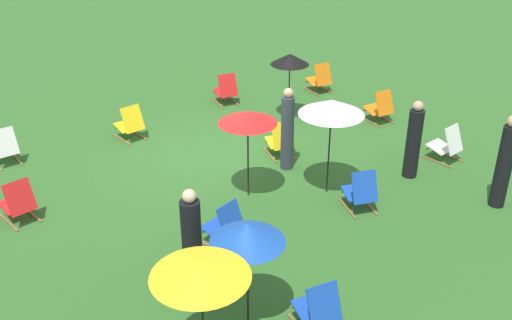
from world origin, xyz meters
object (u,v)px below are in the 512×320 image
Objects in this scene: umbrella_1 at (332,107)px; person_0 at (413,142)px; umbrella_2 at (248,117)px; deckchair_0 at (447,145)px; deckchair_5 at (360,192)px; deckchair_2 at (318,309)px; umbrella_0 at (200,269)px; deckchair_1 at (18,203)px; deckchair_6 at (4,148)px; deckchair_3 at (280,140)px; deckchair_8 at (380,108)px; deckchair_11 at (130,124)px; deckchair_9 at (226,90)px; umbrella_4 at (247,233)px; deckchair_10 at (320,79)px; person_3 at (504,164)px; person_1 at (192,244)px; deckchair_7 at (225,227)px; umbrella_3 at (290,59)px.

umbrella_1 is 2.15m from person_0.
deckchair_0 is at bearing 165.82° from umbrella_2.
deckchair_0 and deckchair_5 have the same top height.
umbrella_0 is at bearing -1.56° from deckchair_2.
umbrella_0 is at bearing 92.47° from deckchair_1.
deckchair_3 is at bearing 146.94° from deckchair_6.
deckchair_11 is at bearing -20.71° from deckchair_8.
deckchair_8 is at bearing -121.42° from deckchair_5.
deckchair_9 is 8.37m from umbrella_4.
deckchair_9 is 0.50× the size of person_0.
deckchair_1 is at bearing -25.67° from deckchair_0.
deckchair_1 is 0.43× the size of umbrella_1.
deckchair_6 and deckchair_10 have the same top height.
person_3 is (-2.28, 1.31, 0.51)m from deckchair_5.
umbrella_1 reaches higher than deckchair_10.
deckchair_2 is 0.43× the size of umbrella_1.
person_0 is (-1.75, -0.41, 0.41)m from deckchair_5.
deckchair_2 is at bearing -18.51° from person_1.
deckchair_0 is at bearing 163.74° from deckchair_7.
deckchair_3 is at bearing -45.10° from deckchair_0.
deckchair_1 is 6.23m from deckchair_5.
deckchair_3 is 3.35m from deckchair_9.
person_0 is (1.46, 4.83, 0.41)m from deckchair_10.
deckchair_2 is at bearing 73.65° from deckchair_7.
umbrella_2 is 1.07× the size of umbrella_4.
deckchair_3 is (2.86, -2.14, 0.00)m from deckchair_0.
deckchair_0 is at bearing -162.22° from umbrella_0.
person_0 is (1.41, 2.39, 0.41)m from deckchair_8.
deckchair_0 is 0.45× the size of person_3.
umbrella_2 is 1.07× the size of person_0.
person_3 is at bearing 133.75° from deckchair_6.
person_3 is (-0.54, 1.72, 0.10)m from person_0.
umbrella_1 is 3.69m from umbrella_3.
umbrella_0 is 1.04× the size of person_0.
umbrella_0 reaches higher than deckchair_6.
deckchair_1 is 3.84m from deckchair_7.
deckchair_6 is 8.70m from deckchair_8.
umbrella_4 is 5.45m from person_0.
person_3 is (-7.39, 6.86, 0.51)m from deckchair_6.
person_3 reaches higher than deckchair_7.
deckchair_5 is at bearing 154.69° from deckchair_7.
deckchair_1 and deckchair_7 have the same top height.
person_3 reaches higher than umbrella_2.
umbrella_4 is at bearing 8.22° from deckchair_0.
deckchair_9 is (-0.57, -3.30, 0.00)m from deckchair_3.
umbrella_2 is (-3.64, 3.97, 1.28)m from deckchair_6.
deckchair_10 is (-3.18, -2.62, 0.00)m from deckchair_3.
person_0 reaches higher than deckchair_7.
umbrella_0 is at bearing -111.45° from person_3.
deckchair_0 is 3.34m from umbrella_1.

